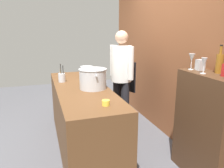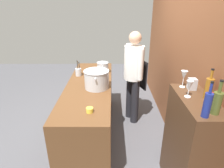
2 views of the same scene
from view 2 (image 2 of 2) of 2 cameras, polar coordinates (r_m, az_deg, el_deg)
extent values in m
plane|color=#4C4C51|center=(3.46, -6.22, -13.86)|extent=(8.00, 8.00, 0.00)
cube|color=brown|center=(2.99, 20.67, 10.60)|extent=(4.40, 0.10, 3.00)
cube|color=brown|center=(3.21, -6.56, -7.43)|extent=(2.25, 0.70, 0.90)
cube|color=#472D1C|center=(2.33, 21.77, -17.67)|extent=(0.76, 0.32, 1.22)
cylinder|color=black|center=(3.49, 6.88, -5.34)|extent=(0.14, 0.14, 0.84)
cylinder|color=black|center=(3.64, 5.39, -3.96)|extent=(0.14, 0.14, 0.84)
cylinder|color=white|center=(3.30, 6.64, 6.35)|extent=(0.34, 0.34, 0.58)
cube|color=black|center=(3.46, 9.10, 2.82)|extent=(0.29, 0.13, 0.52)
cylinder|color=white|center=(3.11, 8.57, 5.75)|extent=(0.09, 0.09, 0.52)
cylinder|color=white|center=(3.48, 4.95, 7.80)|extent=(0.09, 0.09, 0.52)
sphere|color=tan|center=(3.20, 6.99, 13.65)|extent=(0.21, 0.21, 0.21)
cylinder|color=#B7BABF|center=(2.82, -4.66, 1.35)|extent=(0.36, 0.36, 0.26)
cylinder|color=#B7BABF|center=(2.77, -4.75, 3.94)|extent=(0.38, 0.38, 0.01)
cube|color=#B7BABF|center=(2.98, -4.42, 4.27)|extent=(0.04, 0.02, 0.02)
cube|color=#B7BABF|center=(2.61, -5.05, 1.44)|extent=(0.04, 0.02, 0.02)
cylinder|color=#B7BABF|center=(3.47, -2.82, 4.93)|extent=(0.20, 0.20, 0.18)
cylinder|color=#B7BABF|center=(3.44, -2.85, 6.44)|extent=(0.21, 0.21, 0.01)
cube|color=#B7BABF|center=(3.56, -2.75, 6.42)|extent=(0.04, 0.02, 0.02)
cube|color=#B7BABF|center=(3.34, -2.93, 5.24)|extent=(0.04, 0.02, 0.02)
cylinder|color=#B7BABF|center=(3.37, -10.08, 3.56)|extent=(0.10, 0.10, 0.13)
cylinder|color=#262626|center=(3.34, -10.33, 4.90)|extent=(0.03, 0.02, 0.26)
cylinder|color=olive|center=(3.36, -10.42, 4.85)|extent=(0.04, 0.03, 0.24)
cylinder|color=#262626|center=(3.33, -9.78, 4.69)|extent=(0.03, 0.02, 0.24)
cylinder|color=yellow|center=(2.24, -6.75, -7.79)|extent=(0.08, 0.08, 0.06)
cylinder|color=#475123|center=(1.78, 28.96, -5.07)|extent=(0.08, 0.08, 0.19)
cylinder|color=#475123|center=(1.72, 29.87, -0.82)|extent=(0.03, 0.03, 0.10)
cylinder|color=black|center=(1.71, 30.23, 0.85)|extent=(0.03, 0.03, 0.01)
cylinder|color=navy|center=(1.69, 26.73, -5.76)|extent=(0.06, 0.06, 0.21)
cylinder|color=navy|center=(1.63, 27.65, -1.14)|extent=(0.02, 0.02, 0.09)
cylinder|color=black|center=(1.61, 27.98, 0.49)|extent=(0.03, 0.03, 0.01)
cylinder|color=#8C5919|center=(2.02, 27.10, -1.26)|extent=(0.07, 0.07, 0.20)
cylinder|color=#8C5919|center=(1.97, 27.85, 2.56)|extent=(0.03, 0.03, 0.09)
cylinder|color=black|center=(1.96, 28.11, 3.90)|extent=(0.03, 0.03, 0.01)
cylinder|color=silver|center=(2.01, 21.78, -3.55)|extent=(0.06, 0.06, 0.01)
cylinder|color=silver|center=(2.00, 21.94, -2.56)|extent=(0.01, 0.01, 0.07)
cone|color=silver|center=(1.96, 22.29, -0.39)|extent=(0.06, 0.06, 0.09)
cylinder|color=silver|center=(2.22, 20.37, -0.79)|extent=(0.06, 0.06, 0.01)
cylinder|color=silver|center=(2.21, 20.54, 0.33)|extent=(0.01, 0.01, 0.09)
cone|color=silver|center=(2.17, 20.87, 2.54)|extent=(0.07, 0.07, 0.09)
cube|color=red|center=(1.88, 27.64, -4.48)|extent=(0.08, 0.08, 0.12)
cube|color=#B2B2B7|center=(2.18, 22.99, -0.01)|extent=(0.08, 0.08, 0.12)
camera|label=1|loc=(0.99, -92.22, -25.77)|focal=35.31mm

